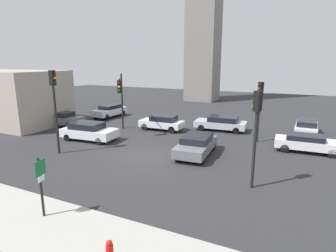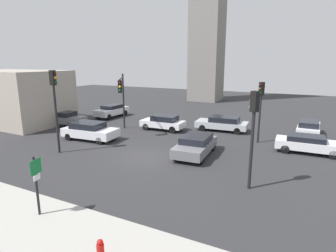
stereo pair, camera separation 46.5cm
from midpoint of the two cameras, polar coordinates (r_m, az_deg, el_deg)
ground_plane at (r=19.20m, az=-3.41°, el=-6.29°), size 90.20×90.20×0.00m
sidewalk_corner at (r=12.92m, az=-25.11°, el=-17.34°), size 32.47×3.46×0.15m
direction_sign at (r=12.55m, az=-24.31°, el=-10.00°), size 0.20×0.62×2.51m
traffic_light_0 at (r=14.23m, az=17.85°, el=0.80°), size 0.49×0.43×4.98m
traffic_light_1 at (r=25.07m, az=-8.88°, el=6.90°), size 2.36×3.59×5.24m
traffic_light_2 at (r=23.01m, az=18.91°, el=4.89°), size 0.44×0.49×4.80m
traffic_light_3 at (r=20.59m, az=-21.51°, el=5.56°), size 0.48×0.37×5.78m
fire_hydrant at (r=9.75m, az=-12.15°, el=-23.77°), size 0.34×0.24×0.82m
car_0 at (r=19.47m, az=6.32°, el=-3.84°), size 2.30×4.62×1.36m
car_1 at (r=26.64m, az=11.53°, el=0.57°), size 4.82×2.33×1.35m
car_2 at (r=33.24m, az=-10.99°, el=3.13°), size 1.95×4.43×1.43m
car_3 at (r=27.46m, az=27.19°, el=-0.27°), size 1.86×4.31×1.33m
car_4 at (r=23.95m, az=-15.13°, el=-0.92°), size 4.64×2.38×1.46m
car_5 at (r=22.24m, az=27.20°, el=-3.20°), size 4.46×1.97×1.25m
car_6 at (r=26.36m, az=-0.47°, el=0.76°), size 4.13×1.83×1.41m
car_7 at (r=30.03m, az=-19.96°, el=1.54°), size 4.32×2.06×1.43m
building_flank at (r=33.38m, az=-28.52°, el=5.23°), size 11.03×6.70×5.45m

